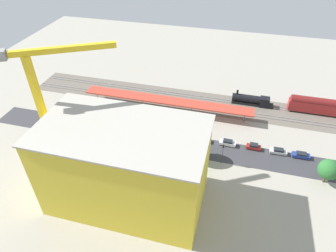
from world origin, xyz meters
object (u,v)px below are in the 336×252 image
at_px(locomotive, 253,100).
at_px(passenger_coach, 321,106).
at_px(platform_canopy_near, 167,100).
at_px(traffic_light, 223,152).
at_px(street_tree_1, 329,170).
at_px(street_tree_3, 161,137).
at_px(construction_building, 126,167).
at_px(street_tree_0, 196,145).
at_px(parked_car_0, 301,155).
at_px(parked_car_2, 254,147).
at_px(box_truck_1, 138,148).
at_px(parked_car_4, 203,139).
at_px(street_tree_4, 91,126).
at_px(parked_car_1, 278,151).
at_px(box_truck_0, 103,145).
at_px(street_tree_2, 114,135).
at_px(parked_car_3, 227,143).

bearing_deg(locomotive, passenger_coach, 180.00).
bearing_deg(platform_canopy_near, traffic_light, 134.59).
relative_size(street_tree_1, street_tree_3, 0.91).
xyz_separation_m(locomotive, construction_building, (27.33, 48.81, 8.51)).
bearing_deg(platform_canopy_near, street_tree_0, 123.34).
distance_m(parked_car_0, construction_building, 49.17).
relative_size(parked_car_2, box_truck_1, 0.44).
relative_size(parked_car_2, street_tree_0, 0.51).
bearing_deg(parked_car_2, box_truck_1, 17.44).
bearing_deg(locomotive, parked_car_4, 60.38).
relative_size(platform_canopy_near, street_tree_4, 7.77).
relative_size(parked_car_4, street_tree_0, 0.51).
bearing_deg(parked_car_4, parked_car_1, -179.93).
distance_m(passenger_coach, box_truck_1, 61.73).
xyz_separation_m(passenger_coach, construction_building, (48.88, 48.81, 7.16)).
xyz_separation_m(locomotive, parked_car_1, (-7.87, 23.73, -0.99)).
distance_m(box_truck_1, street_tree_0, 16.55).
xyz_separation_m(construction_building, box_truck_1, (3.07, -15.49, -8.57)).
xyz_separation_m(parked_car_0, street_tree_3, (38.32, 7.12, 4.40)).
relative_size(construction_building, box_truck_0, 3.52).
bearing_deg(street_tree_3, street_tree_2, 7.14).
xyz_separation_m(parked_car_1, parked_car_4, (21.38, 0.02, 0.02)).
bearing_deg(street_tree_2, parked_car_0, -170.33).
relative_size(locomotive, parked_car_4, 3.43).
height_order(street_tree_2, traffic_light, street_tree_2).
bearing_deg(traffic_light, parked_car_0, -159.35).
height_order(platform_canopy_near, parked_car_0, platform_canopy_near).
distance_m(platform_canopy_near, locomotive, 29.99).
relative_size(parked_car_0, street_tree_2, 0.68).
distance_m(passenger_coach, construction_building, 69.45).
distance_m(street_tree_0, street_tree_4, 31.01).
distance_m(parked_car_2, street_tree_2, 39.95).
bearing_deg(street_tree_3, parked_car_3, -158.08).
bearing_deg(street_tree_0, parked_car_2, -152.26).
bearing_deg(parked_car_2, street_tree_2, 13.31).
height_order(street_tree_0, street_tree_1, street_tree_0).
distance_m(locomotive, street_tree_0, 34.74).
bearing_deg(street_tree_4, street_tree_1, 179.26).
height_order(street_tree_4, traffic_light, street_tree_4).
bearing_deg(construction_building, street_tree_3, -99.00).
xyz_separation_m(parked_car_1, street_tree_2, (45.48, 8.85, 3.88)).
distance_m(construction_building, street_tree_1, 49.45).
height_order(street_tree_2, street_tree_3, street_tree_3).
height_order(street_tree_2, street_tree_4, street_tree_4).
bearing_deg(street_tree_4, platform_canopy_near, -130.88).
bearing_deg(parked_car_1, passenger_coach, -119.96).
height_order(parked_car_2, street_tree_0, street_tree_0).
bearing_deg(parked_car_0, parked_car_2, -1.69).
distance_m(locomotive, parked_car_4, 27.34).
bearing_deg(construction_building, parked_car_1, -144.24).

